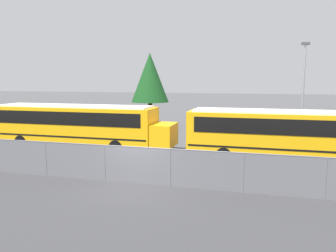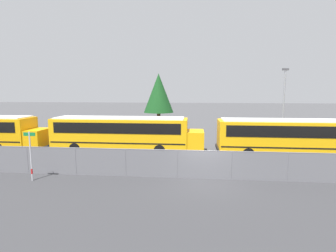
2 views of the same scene
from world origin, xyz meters
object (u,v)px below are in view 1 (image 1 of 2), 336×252
at_px(light_pole, 303,88).
at_px(tree_0, 150,78).
at_px(school_bus_2, 294,132).
at_px(school_bus_1, 79,123).

distance_m(light_pole, tree_0, 14.28).
bearing_deg(school_bus_2, tree_0, 136.47).
bearing_deg(tree_0, school_bus_1, -97.86).
bearing_deg(school_bus_1, light_pole, 23.43).
xyz_separation_m(school_bus_1, school_bus_2, (13.78, -0.53, 0.00)).
xyz_separation_m(light_pole, tree_0, (-13.50, 4.59, 0.78)).
distance_m(school_bus_2, tree_0, 17.17).
relative_size(school_bus_1, tree_0, 1.75).
relative_size(school_bus_1, light_pole, 1.72).
relative_size(school_bus_1, school_bus_2, 1.00).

